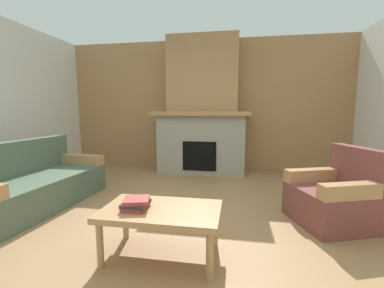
# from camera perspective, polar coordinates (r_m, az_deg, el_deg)

# --- Properties ---
(ground) EXTENTS (9.00, 9.00, 0.00)m
(ground) POSITION_cam_1_polar(r_m,az_deg,el_deg) (2.93, -5.03, -17.91)
(ground) COLOR #9E754C
(wall_back_wood_panel) EXTENTS (6.00, 0.12, 2.70)m
(wall_back_wood_panel) POSITION_cam_1_polar(r_m,az_deg,el_deg) (5.60, 2.82, 8.53)
(wall_back_wood_panel) COLOR #A87A4C
(wall_back_wood_panel) RESTS_ON ground
(fireplace) EXTENTS (1.90, 0.82, 2.70)m
(fireplace) POSITION_cam_1_polar(r_m,az_deg,el_deg) (5.22, 2.29, 6.55)
(fireplace) COLOR gray
(fireplace) RESTS_ON ground
(couch) EXTENTS (0.96, 1.85, 0.85)m
(couch) POSITION_cam_1_polar(r_m,az_deg,el_deg) (3.98, -31.65, -7.73)
(couch) COLOR #4C604C
(couch) RESTS_ON ground
(armchair) EXTENTS (0.97, 0.97, 0.85)m
(armchair) POSITION_cam_1_polar(r_m,az_deg,el_deg) (3.32, 29.27, -10.31)
(armchair) COLOR brown
(armchair) RESTS_ON ground
(coffee_table) EXTENTS (1.00, 0.60, 0.43)m
(coffee_table) POSITION_cam_1_polar(r_m,az_deg,el_deg) (2.29, -6.81, -15.23)
(coffee_table) COLOR tan
(coffee_table) RESTS_ON ground
(book_stack_near_edge) EXTENTS (0.25, 0.24, 0.09)m
(book_stack_near_edge) POSITION_cam_1_polar(r_m,az_deg,el_deg) (2.28, -12.32, -12.73)
(book_stack_near_edge) COLOR #B23833
(book_stack_near_edge) RESTS_ON coffee_table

